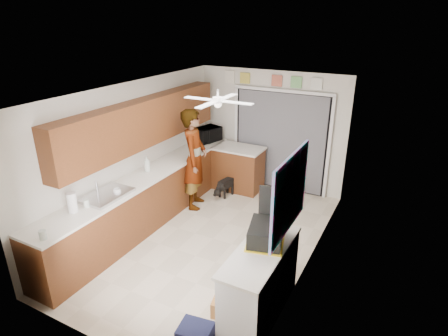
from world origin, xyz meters
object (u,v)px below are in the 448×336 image
at_px(suitcase, 266,233).
at_px(dog, 226,187).
at_px(cardboard_box, 227,307).
at_px(paper_towel_roll, 72,202).
at_px(navy_crate, 195,335).
at_px(microwave, 207,134).
at_px(soap_bottle, 147,164).
at_px(man, 194,159).
at_px(cup, 117,191).

distance_m(suitcase, dog, 3.28).
bearing_deg(cardboard_box, paper_towel_roll, -176.37).
height_order(paper_towel_roll, navy_crate, paper_towel_roll).
distance_m(microwave, dog, 1.26).
distance_m(soap_bottle, man, 0.95).
relative_size(suitcase, navy_crate, 1.40).
relative_size(soap_bottle, cup, 2.53).
distance_m(cup, cardboard_box, 2.44).
bearing_deg(dog, suitcase, -43.27).
bearing_deg(soap_bottle, man, 60.01).
bearing_deg(man, dog, -48.95).
height_order(navy_crate, man, man).
relative_size(cup, paper_towel_roll, 0.39).
bearing_deg(suitcase, cardboard_box, -141.64).
xyz_separation_m(microwave, suitcase, (2.61, -3.08, -0.04)).
height_order(cup, paper_towel_roll, paper_towel_roll).
height_order(suitcase, man, man).
bearing_deg(paper_towel_roll, dog, 75.59).
distance_m(paper_towel_roll, navy_crate, 2.48).
xyz_separation_m(paper_towel_roll, suitcase, (2.68, 0.57, -0.03)).
height_order(microwave, cardboard_box, microwave).
height_order(cup, navy_crate, cup).
bearing_deg(cup, soap_bottle, 99.68).
bearing_deg(microwave, cup, -162.08).
xyz_separation_m(paper_towel_roll, navy_crate, (2.25, -0.41, -0.97)).
distance_m(soap_bottle, paper_towel_roll, 1.66).
height_order(cup, suitcase, suitcase).
xyz_separation_m(suitcase, navy_crate, (-0.43, -0.98, -0.94)).
xyz_separation_m(cup, paper_towel_roll, (-0.15, -0.72, 0.10)).
distance_m(navy_crate, man, 3.50).
bearing_deg(navy_crate, suitcase, 66.22).
height_order(cardboard_box, man, man).
distance_m(cup, suitcase, 2.53).
relative_size(microwave, cup, 4.98).
bearing_deg(cardboard_box, cup, 165.60).
bearing_deg(suitcase, paper_towel_roll, 177.59).
height_order(paper_towel_roll, man, man).
xyz_separation_m(cup, suitcase, (2.53, -0.15, 0.07)).
bearing_deg(dog, soap_bottle, -108.60).
bearing_deg(cardboard_box, dog, 117.59).
height_order(cardboard_box, dog, dog).
xyz_separation_m(paper_towel_roll, man, (0.46, 2.48, -0.11)).
relative_size(suitcase, dog, 1.00).
height_order(suitcase, cardboard_box, suitcase).
xyz_separation_m(soap_bottle, suitcase, (2.69, -1.09, -0.03)).
bearing_deg(microwave, soap_bottle, -165.98).
relative_size(microwave, paper_towel_roll, 1.92).
bearing_deg(suitcase, man, 124.89).
xyz_separation_m(soap_bottle, paper_towel_roll, (0.01, -1.66, 0.00)).
distance_m(suitcase, man, 2.93).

